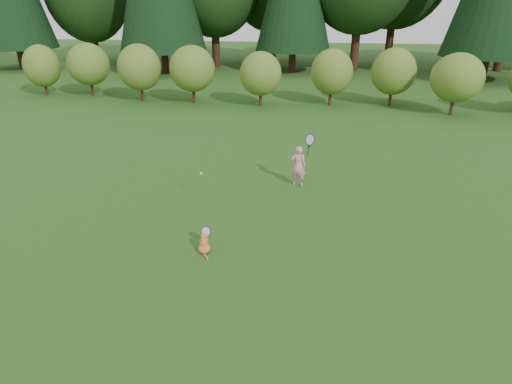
# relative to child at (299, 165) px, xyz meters

# --- Properties ---
(ground) EXTENTS (100.00, 100.00, 0.00)m
(ground) POSITION_rel_child_xyz_m (-1.02, -2.99, -0.59)
(ground) COLOR #224E15
(ground) RESTS_ON ground
(shrub_row) EXTENTS (28.00, 3.00, 2.80)m
(shrub_row) POSITION_rel_child_xyz_m (-1.02, 10.01, 0.81)
(shrub_row) COLOR #547123
(shrub_row) RESTS_ON ground
(child) EXTENTS (0.66, 0.44, 1.69)m
(child) POSITION_rel_child_xyz_m (0.00, 0.00, 0.00)
(child) COLOR pink
(child) RESTS_ON ground
(cat) EXTENTS (0.34, 0.57, 0.57)m
(cat) POSITION_rel_child_xyz_m (-1.62, -3.73, -0.38)
(cat) COLOR #C54F25
(cat) RESTS_ON ground
(tennis_ball) EXTENTS (0.08, 0.08, 0.08)m
(tennis_ball) POSITION_rel_child_xyz_m (-2.34, -1.34, 0.13)
(tennis_ball) COLOR #B0CC18
(tennis_ball) RESTS_ON ground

